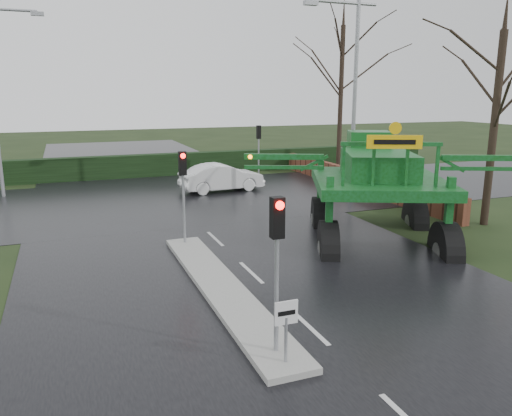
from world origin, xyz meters
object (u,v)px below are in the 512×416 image
object	(u,v)px
street_light_right	(350,84)
crop_sprayer	(330,175)
keep_left_sign	(286,322)
traffic_signal_near	(277,242)
traffic_signal_far	(259,140)
white_sedan	(222,191)
traffic_signal_mid	(183,177)

from	to	relation	value
street_light_right	crop_sprayer	bearing A→B (deg)	-125.35
keep_left_sign	traffic_signal_near	xyz separation A→B (m)	(0.00, 0.49, 1.53)
traffic_signal_near	traffic_signal_far	xyz separation A→B (m)	(7.80, 21.02, 0.00)
street_light_right	crop_sprayer	size ratio (longest dim) A/B	1.05
traffic_signal_near	white_sedan	size ratio (longest dim) A/B	0.74
traffic_signal_mid	white_sedan	distance (m)	10.99
traffic_signal_near	traffic_signal_mid	bearing A→B (deg)	90.00
traffic_signal_far	traffic_signal_mid	bearing A→B (deg)	58.07
traffic_signal_mid	traffic_signal_near	bearing A→B (deg)	-90.00
traffic_signal_near	traffic_signal_mid	size ratio (longest dim) A/B	1.00
traffic_signal_mid	white_sedan	world-z (taller)	traffic_signal_mid
keep_left_sign	white_sedan	world-z (taller)	keep_left_sign
white_sedan	traffic_signal_mid	bearing A→B (deg)	150.42
traffic_signal_far	crop_sprayer	world-z (taller)	crop_sprayer
street_light_right	traffic_signal_mid	bearing A→B (deg)	-154.60
white_sedan	traffic_signal_far	bearing A→B (deg)	-55.45
keep_left_sign	street_light_right	size ratio (longest dim) A/B	0.14
traffic_signal_near	traffic_signal_far	world-z (taller)	same
white_sedan	street_light_right	bearing A→B (deg)	-140.93
traffic_signal_far	crop_sprayer	bearing A→B (deg)	78.18
keep_left_sign	traffic_signal_far	size ratio (longest dim) A/B	0.38
traffic_signal_mid	crop_sprayer	world-z (taller)	crop_sprayer
traffic_signal_mid	white_sedan	size ratio (longest dim) A/B	0.74
traffic_signal_far	white_sedan	xyz separation A→B (m)	(-3.37, -2.79, -2.59)
traffic_signal_near	crop_sprayer	world-z (taller)	crop_sprayer
crop_sprayer	white_sedan	world-z (taller)	crop_sprayer
keep_left_sign	white_sedan	bearing A→B (deg)	76.69
traffic_signal_far	keep_left_sign	bearing A→B (deg)	70.07
traffic_signal_mid	crop_sprayer	distance (m)	5.22
keep_left_sign	traffic_signal_near	world-z (taller)	traffic_signal_near
crop_sprayer	traffic_signal_mid	bearing A→B (deg)	178.52
keep_left_sign	white_sedan	size ratio (longest dim) A/B	0.28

